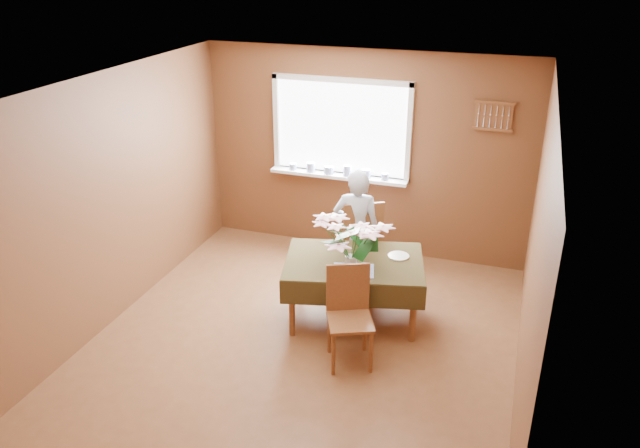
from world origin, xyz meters
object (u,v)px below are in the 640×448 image
(chair_far, at_px, (360,240))
(seated_woman, at_px, (356,231))
(dining_table, at_px, (354,267))
(flower_bouquet, at_px, (352,238))
(chair_near, at_px, (349,310))

(chair_far, distance_m, seated_woman, 0.17)
(chair_far, bearing_deg, dining_table, 69.70)
(dining_table, distance_m, flower_bouquet, 0.47)
(flower_bouquet, bearing_deg, chair_far, 99.44)
(dining_table, bearing_deg, flower_bouquet, -96.81)
(seated_woman, bearing_deg, chair_near, 93.66)
(chair_near, height_order, seated_woman, seated_woman)
(chair_far, relative_size, seated_woman, 0.74)
(chair_near, relative_size, seated_woman, 0.66)
(chair_far, height_order, flower_bouquet, flower_bouquet)
(chair_near, distance_m, flower_bouquet, 0.69)
(chair_near, bearing_deg, seated_woman, 78.84)
(chair_far, bearing_deg, chair_near, 70.62)
(dining_table, xyz_separation_m, chair_near, (0.14, -0.67, -0.08))
(seated_woman, bearing_deg, flower_bouquet, 92.84)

